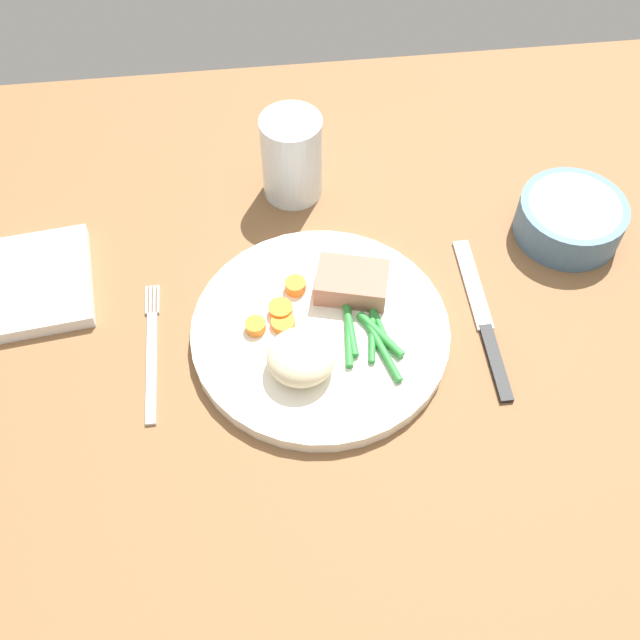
{
  "coord_description": "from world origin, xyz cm",
  "views": [
    {
      "loc": [
        -8.83,
        -43.22,
        66.27
      ],
      "look_at": [
        -3.78,
        0.2,
        4.6
      ],
      "focal_mm": 42.62,
      "sensor_mm": 36.0,
      "label": 1
    }
  ],
  "objects": [
    {
      "name": "dining_table",
      "position": [
        0.0,
        0.0,
        1.0
      ],
      "size": [
        120.0,
        90.0,
        2.0
      ],
      "color": "brown",
      "rests_on": "ground"
    },
    {
      "name": "dinner_plate",
      "position": [
        -3.78,
        0.2,
        2.8
      ],
      "size": [
        26.12,
        26.12,
        1.6
      ],
      "primitive_type": "cylinder",
      "color": "white",
      "rests_on": "dining_table"
    },
    {
      "name": "meat_portion",
      "position": [
        -0.26,
        4.31,
        4.93
      ],
      "size": [
        8.38,
        6.8,
        2.65
      ],
      "primitive_type": "cube",
      "rotation": [
        0.0,
        0.0,
        -0.26
      ],
      "color": "#A86B56",
      "rests_on": "dinner_plate"
    },
    {
      "name": "mashed_potatoes",
      "position": [
        -6.14,
        -4.5,
        5.48
      ],
      "size": [
        6.62,
        6.53,
        3.77
      ],
      "primitive_type": "ellipsoid",
      "color": "beige",
      "rests_on": "dinner_plate"
    },
    {
      "name": "carrot_slices",
      "position": [
        -7.64,
        2.3,
        4.12
      ],
      "size": [
        6.59,
        6.72,
        1.19
      ],
      "color": "orange",
      "rests_on": "dinner_plate"
    },
    {
      "name": "green_beans",
      "position": [
        0.79,
        -1.71,
        3.99
      ],
      "size": [
        5.96,
        10.43,
        0.9
      ],
      "color": "#2D8C38",
      "rests_on": "dinner_plate"
    },
    {
      "name": "fork",
      "position": [
        -20.86,
        -0.06,
        2.2
      ],
      "size": [
        1.44,
        16.6,
        0.4
      ],
      "rotation": [
        0.0,
        0.0,
        -0.04
      ],
      "color": "silver",
      "rests_on": "dining_table"
    },
    {
      "name": "knife",
      "position": [
        13.2,
        -0.09,
        2.2
      ],
      "size": [
        1.7,
        20.5,
        0.64
      ],
      "rotation": [
        0.0,
        0.0,
        -0.01
      ],
      "color": "black",
      "rests_on": "dining_table"
    },
    {
      "name": "water_glass",
      "position": [
        -4.54,
        21.17,
        6.49
      ],
      "size": [
        6.94,
        6.94,
        10.32
      ],
      "color": "silver",
      "rests_on": "dining_table"
    },
    {
      "name": "salad_bowl",
      "position": [
        25.36,
        10.93,
        4.5
      ],
      "size": [
        11.75,
        11.75,
        4.43
      ],
      "color": "#4C7299",
      "rests_on": "dining_table"
    },
    {
      "name": "napkin",
      "position": [
        -32.77,
        9.81,
        2.79
      ],
      "size": [
        12.26,
        14.38,
        1.57
      ],
      "primitive_type": "cube",
      "rotation": [
        0.0,
        0.0,
        0.11
      ],
      "color": "white",
      "rests_on": "dining_table"
    }
  ]
}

